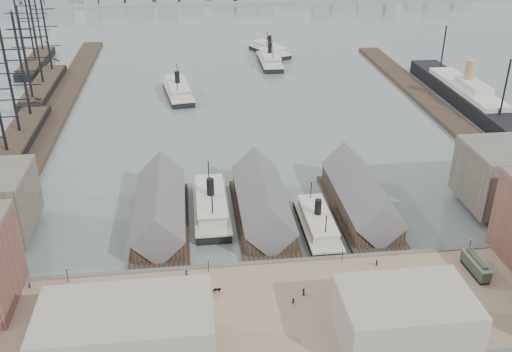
{
  "coord_description": "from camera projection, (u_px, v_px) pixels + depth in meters",
  "views": [
    {
      "loc": [
        -16.95,
        -109.53,
        77.52
      ],
      "look_at": [
        0.0,
        30.0,
        6.0
      ],
      "focal_mm": 40.0,
      "sensor_mm": 36.0,
      "label": 1
    }
  ],
  "objects": [
    {
      "name": "sailing_ship_mid",
      "position": [
        44.0,
        86.0,
        239.63
      ],
      "size": [
        9.52,
        55.03,
        39.16
      ],
      "color": "black",
      "rests_on": "ground"
    },
    {
      "name": "horse_cart_right",
      "position": [
        356.0,
        301.0,
        115.01
      ],
      "size": [
        4.9,
        3.03,
        1.72
      ],
      "rotation": [
        0.0,
        0.0,
        1.24
      ],
      "color": "black",
      "rests_on": "quay"
    },
    {
      "name": "pedestrian_5",
      "position": [
        293.0,
        301.0,
        115.1
      ],
      "size": [
        0.64,
        0.51,
        1.59
      ],
      "primitive_type": "imported",
      "rotation": [
        0.0,
        0.0,
        3.29
      ],
      "color": "black",
      "rests_on": "quay"
    },
    {
      "name": "tram",
      "position": [
        476.0,
        266.0,
        124.03
      ],
      "size": [
        2.96,
        9.79,
        3.45
      ],
      "rotation": [
        0.0,
        0.0,
        0.05
      ],
      "color": "black",
      "rests_on": "quay"
    },
    {
      "name": "pedestrian_3",
      "position": [
        174.0,
        320.0,
        110.0
      ],
      "size": [
        0.56,
        1.03,
        1.67
      ],
      "primitive_type": "imported",
      "rotation": [
        0.0,
        0.0,
        4.55
      ],
      "color": "black",
      "rests_on": "quay"
    },
    {
      "name": "pedestrian_1",
      "position": [
        59.0,
        330.0,
        107.44
      ],
      "size": [
        1.1,
        1.06,
        1.79
      ],
      "primitive_type": "imported",
      "rotation": [
        0.0,
        0.0,
        2.53
      ],
      "color": "black",
      "rests_on": "quay"
    },
    {
      "name": "ferry_open_near",
      "position": [
        178.0,
        90.0,
        234.83
      ],
      "size": [
        13.79,
        32.19,
        11.13
      ],
      "rotation": [
        0.0,
        0.0,
        0.15
      ],
      "color": "black",
      "rests_on": "ground"
    },
    {
      "name": "ferry_docked_east",
      "position": [
        317.0,
        223.0,
        142.86
      ],
      "size": [
        7.87,
        26.23,
        9.37
      ],
      "color": "black",
      "rests_on": "ground"
    },
    {
      "name": "pedestrian_7",
      "position": [
        453.0,
        314.0,
        111.48
      ],
      "size": [
        1.19,
        0.87,
        1.65
      ],
      "primitive_type": "imported",
      "rotation": [
        0.0,
        0.0,
        0.26
      ],
      "color": "black",
      "rests_on": "quay"
    },
    {
      "name": "ferry_shed_center",
      "position": [
        262.0,
        204.0,
        146.72
      ],
      "size": [
        14.0,
        42.0,
        12.6
      ],
      "color": "#2D231C",
      "rests_on": "ground"
    },
    {
      "name": "quay",
      "position": [
        286.0,
        309.0,
        115.74
      ],
      "size": [
        180.0,
        30.0,
        2.0
      ],
      "primitive_type": "cube",
      "color": "#89715C",
      "rests_on": "ground"
    },
    {
      "name": "lamp_post_near_e",
      "position": [
        343.0,
        252.0,
        127.17
      ],
      "size": [
        0.44,
        0.44,
        3.92
      ],
      "color": "black",
      "rests_on": "quay"
    },
    {
      "name": "ferry_open_far",
      "position": [
        270.0,
        50.0,
        294.2
      ],
      "size": [
        19.61,
        29.46,
        10.17
      ],
      "rotation": [
        0.0,
        0.0,
        0.43
      ],
      "color": "black",
      "rests_on": "ground"
    },
    {
      "name": "pedestrian_8",
      "position": [
        449.0,
        278.0,
        121.79
      ],
      "size": [
        1.1,
        0.63,
        1.77
      ],
      "primitive_type": "imported",
      "rotation": [
        0.0,
        0.0,
        3.34
      ],
      "color": "black",
      "rests_on": "quay"
    },
    {
      "name": "horse_cart_left",
      "position": [
        122.0,
        293.0,
        117.21
      ],
      "size": [
        4.61,
        1.52,
        1.55
      ],
      "rotation": [
        0.0,
        0.0,
        1.56
      ],
      "color": "black",
      "rests_on": "quay"
    },
    {
      "name": "pedestrian_4",
      "position": [
        304.0,
        292.0,
        117.64
      ],
      "size": [
        0.74,
        0.93,
        1.66
      ],
      "primitive_type": "imported",
      "rotation": [
        0.0,
        0.0,
        5.01
      ],
      "color": "black",
      "rests_on": "quay"
    },
    {
      "name": "lamp_post_near_w",
      "position": [
        208.0,
        261.0,
        123.94
      ],
      "size": [
        0.44,
        0.44,
        3.92
      ],
      "color": "black",
      "rests_on": "quay"
    },
    {
      "name": "east_wharf",
      "position": [
        436.0,
        108.0,
        221.54
      ],
      "size": [
        10.0,
        180.0,
        1.6
      ],
      "primitive_type": "cube",
      "color": "#2D231C",
      "rests_on": "ground"
    },
    {
      "name": "pedestrian_6",
      "position": [
        376.0,
        263.0,
        126.62
      ],
      "size": [
        0.96,
        0.84,
        1.69
      ],
      "primitive_type": "imported",
      "rotation": [
        0.0,
        0.0,
        3.42
      ],
      "color": "black",
      "rests_on": "quay"
    },
    {
      "name": "ferry_shed_west",
      "position": [
        160.0,
        210.0,
        143.92
      ],
      "size": [
        14.0,
        42.0,
        12.6
      ],
      "color": "#2D231C",
      "rests_on": "ground"
    },
    {
      "name": "street_bldg_west",
      "position": [
        127.0,
        336.0,
        98.72
      ],
      "size": [
        30.0,
        16.0,
        12.0
      ],
      "primitive_type": "cube",
      "color": "gray",
      "rests_on": "quay"
    },
    {
      "name": "sailing_ship_near",
      "position": [
        15.0,
        144.0,
        184.57
      ],
      "size": [
        9.89,
        68.16,
        40.67
      ],
      "color": "black",
      "rests_on": "ground"
    },
    {
      "name": "lamp_post_far_e",
      "position": [
        470.0,
        243.0,
        130.39
      ],
      "size": [
        0.44,
        0.44,
        3.92
      ],
      "color": "black",
      "rests_on": "quay"
    },
    {
      "name": "horse_cart_center",
      "position": [
        212.0,
        291.0,
        118.0
      ],
      "size": [
        4.85,
        1.79,
        1.43
      ],
      "rotation": [
        0.0,
        0.0,
        1.45
      ],
      "color": "black",
      "rests_on": "quay"
    },
    {
      "name": "seawall",
      "position": [
        275.0,
        265.0,
        128.76
      ],
      "size": [
        180.0,
        1.2,
        2.3
      ],
      "primitive_type": "cube",
      "color": "#59544C",
      "rests_on": "ground"
    },
    {
      "name": "pedestrian_0",
      "position": [
        30.0,
        285.0,
        119.6
      ],
      "size": [
        0.44,
        0.61,
        1.66
      ],
      "primitive_type": "imported",
      "rotation": [
        0.0,
        0.0,
        1.57
      ],
      "color": "black",
      "rests_on": "quay"
    },
    {
      "name": "ferry_docked_west",
      "position": [
        211.0,
        205.0,
        150.37
      ],
      "size": [
        9.09,
        30.3,
        10.82
      ],
      "color": "black",
      "rests_on": "ground"
    },
    {
      "name": "west_wharf",
      "position": [
        55.0,
        115.0,
        214.69
      ],
      "size": [
        10.0,
        220.0,
        1.6
      ],
      "primitive_type": "cube",
      "color": "#2D231C",
      "rests_on": "ground"
    },
    {
      "name": "lamp_post_far_w",
      "position": [
        67.0,
        272.0,
        120.72
      ],
      "size": [
        0.44,
        0.44,
        3.92
      ],
      "color": "black",
      "rests_on": "quay"
    },
    {
      "name": "sailing_ship_far",
      "position": [
        36.0,
        61.0,
        273.26
      ],
      "size": [
        8.88,
        49.34,
        36.51
      ],
      "color": "black",
      "rests_on": "ground"
    },
    {
      "name": "ground",
      "position": [
        271.0,
        256.0,
        133.89
      ],
      "size": [
        900.0,
        900.0,
        0.0
      ],
      "primitive_type": "plane",
      "color": "#576564",
      "rests_on": "ground"
    },
    {
      "name": "pedestrian_2",
      "position": [
        187.0,
        274.0,
        123.17
      ],
      "size": [
        1.22,
        1.11,
        1.65
      ],
      "primitive_type": "imported",
      "rotation": [
        0.0,
        0.0,
        2.53
      ],
      "color": "black",
      "rests_on": "quay"
    },
    {
      "name": "ferry_shed_east",
      "position": [
        360.0,
        198.0,
        149.51
      ],
      "size": [
        14.0,
        42.0,
        12.6
      ],
      "color": "#2D231C",
      "rests_on": "ground"
    },
    {
      "name": "ferry_open_mid",
      "position": [
        270.0,
        59.0,
        276.58
      ],
      "size": [
        9.58,
        31.47,
        11.22
      ],
      "rotation": [
        0.0,
        0.0,
        -0.0
      ],
      "color": "black",
      "rests_on": "ground"
    },
    {
      "name": "ocean_steamer",
      "position": [
        466.0,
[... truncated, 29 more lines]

